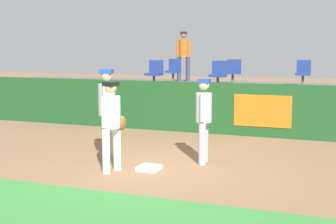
{
  "coord_description": "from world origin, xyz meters",
  "views": [
    {
      "loc": [
        3.73,
        -8.44,
        2.32
      ],
      "look_at": [
        0.15,
        0.81,
        1.0
      ],
      "focal_mm": 51.43,
      "sensor_mm": 36.0,
      "label": 1
    }
  ],
  "objects_px": {
    "seat_front_left": "(155,72)",
    "seat_back_right": "(303,72)",
    "first_base": "(149,168)",
    "seat_front_center": "(218,73)",
    "seat_back_center": "(233,71)",
    "player_coach_visitor": "(204,115)",
    "player_runner_visitor": "(107,108)",
    "seat_back_left": "(174,70)",
    "player_fielder_home": "(112,120)",
    "spectator_hooded": "(183,53)"
  },
  "relations": [
    {
      "from": "first_base",
      "to": "seat_front_center",
      "type": "distance_m",
      "value": 5.98
    },
    {
      "from": "seat_back_center",
      "to": "seat_back_left",
      "type": "xyz_separation_m",
      "value": [
        -2.13,
        -0.0,
        -0.0
      ]
    },
    {
      "from": "player_fielder_home",
      "to": "seat_front_center",
      "type": "relative_size",
      "value": 2.03
    },
    {
      "from": "seat_back_center",
      "to": "first_base",
      "type": "bearing_deg",
      "value": -88.48
    },
    {
      "from": "player_coach_visitor",
      "to": "seat_front_center",
      "type": "height_order",
      "value": "seat_front_center"
    },
    {
      "from": "seat_back_left",
      "to": "seat_front_center",
      "type": "bearing_deg",
      "value": -40.51
    },
    {
      "from": "first_base",
      "to": "player_fielder_home",
      "type": "bearing_deg",
      "value": -149.71
    },
    {
      "from": "seat_back_left",
      "to": "first_base",
      "type": "bearing_deg",
      "value": -72.91
    },
    {
      "from": "first_base",
      "to": "seat_back_right",
      "type": "bearing_deg",
      "value": 74.73
    },
    {
      "from": "seat_front_center",
      "to": "seat_back_left",
      "type": "distance_m",
      "value": 2.77
    },
    {
      "from": "seat_back_right",
      "to": "seat_front_left",
      "type": "relative_size",
      "value": 1.0
    },
    {
      "from": "seat_front_left",
      "to": "seat_back_left",
      "type": "bearing_deg",
      "value": 91.04
    },
    {
      "from": "player_fielder_home",
      "to": "seat_back_right",
      "type": "distance_m",
      "value": 8.39
    },
    {
      "from": "seat_front_left",
      "to": "seat_back_right",
      "type": "bearing_deg",
      "value": 22.4
    },
    {
      "from": "seat_back_left",
      "to": "seat_back_center",
      "type": "bearing_deg",
      "value": 0.01
    },
    {
      "from": "player_fielder_home",
      "to": "seat_front_center",
      "type": "distance_m",
      "value": 6.17
    },
    {
      "from": "player_runner_visitor",
      "to": "seat_back_center",
      "type": "distance_m",
      "value": 7.13
    },
    {
      "from": "first_base",
      "to": "player_coach_visitor",
      "type": "distance_m",
      "value": 1.55
    },
    {
      "from": "seat_front_left",
      "to": "seat_front_center",
      "type": "bearing_deg",
      "value": -0.0
    },
    {
      "from": "player_fielder_home",
      "to": "seat_front_left",
      "type": "distance_m",
      "value": 6.39
    },
    {
      "from": "first_base",
      "to": "seat_back_right",
      "type": "height_order",
      "value": "seat_back_right"
    },
    {
      "from": "first_base",
      "to": "seat_front_left",
      "type": "bearing_deg",
      "value": 111.68
    },
    {
      "from": "seat_back_right",
      "to": "player_runner_visitor",
      "type": "bearing_deg",
      "value": -114.78
    },
    {
      "from": "first_base",
      "to": "spectator_hooded",
      "type": "distance_m",
      "value": 9.14
    },
    {
      "from": "player_coach_visitor",
      "to": "seat_front_center",
      "type": "bearing_deg",
      "value": -175.09
    },
    {
      "from": "first_base",
      "to": "seat_back_right",
      "type": "xyz_separation_m",
      "value": [
        2.07,
        7.58,
        1.54
      ]
    },
    {
      "from": "first_base",
      "to": "seat_back_left",
      "type": "relative_size",
      "value": 0.48
    },
    {
      "from": "player_coach_visitor",
      "to": "seat_back_right",
      "type": "distance_m",
      "value": 6.79
    },
    {
      "from": "first_base",
      "to": "player_fielder_home",
      "type": "distance_m",
      "value": 1.17
    },
    {
      "from": "player_fielder_home",
      "to": "spectator_hooded",
      "type": "distance_m",
      "value": 9.18
    },
    {
      "from": "player_fielder_home",
      "to": "player_coach_visitor",
      "type": "distance_m",
      "value": 1.9
    },
    {
      "from": "player_coach_visitor",
      "to": "seat_back_center",
      "type": "distance_m",
      "value": 6.75
    },
    {
      "from": "seat_back_right",
      "to": "player_coach_visitor",
      "type": "bearing_deg",
      "value": -100.82
    },
    {
      "from": "seat_front_center",
      "to": "spectator_hooded",
      "type": "bearing_deg",
      "value": 126.79
    },
    {
      "from": "player_coach_visitor",
      "to": "spectator_hooded",
      "type": "xyz_separation_m",
      "value": [
        -3.12,
        7.66,
        1.17
      ]
    },
    {
      "from": "player_coach_visitor",
      "to": "seat_front_left",
      "type": "bearing_deg",
      "value": -154.43
    },
    {
      "from": "player_fielder_home",
      "to": "spectator_hooded",
      "type": "height_order",
      "value": "spectator_hooded"
    },
    {
      "from": "first_base",
      "to": "player_fielder_home",
      "type": "height_order",
      "value": "player_fielder_home"
    },
    {
      "from": "seat_front_left",
      "to": "spectator_hooded",
      "type": "distance_m",
      "value": 2.87
    },
    {
      "from": "seat_back_left",
      "to": "player_fielder_home",
      "type": "bearing_deg",
      "value": -77.73
    },
    {
      "from": "player_runner_visitor",
      "to": "seat_back_center",
      "type": "bearing_deg",
      "value": 155.74
    },
    {
      "from": "seat_back_center",
      "to": "spectator_hooded",
      "type": "height_order",
      "value": "spectator_hooded"
    },
    {
      "from": "seat_back_center",
      "to": "seat_back_left",
      "type": "height_order",
      "value": "same"
    },
    {
      "from": "player_fielder_home",
      "to": "seat_back_left",
      "type": "bearing_deg",
      "value": -153.1
    },
    {
      "from": "player_runner_visitor",
      "to": "seat_front_left",
      "type": "xyz_separation_m",
      "value": [
        -1.11,
        5.24,
        0.48
      ]
    },
    {
      "from": "first_base",
      "to": "seat_front_center",
      "type": "xyz_separation_m",
      "value": [
        -0.22,
        5.78,
        1.54
      ]
    },
    {
      "from": "player_runner_visitor",
      "to": "seat_front_center",
      "type": "bearing_deg",
      "value": 153.28
    },
    {
      "from": "first_base",
      "to": "spectator_hooded",
      "type": "bearing_deg",
      "value": 105.14
    },
    {
      "from": "seat_front_left",
      "to": "seat_back_center",
      "type": "bearing_deg",
      "value": 40.67
    },
    {
      "from": "player_runner_visitor",
      "to": "seat_front_center",
      "type": "relative_size",
      "value": 2.25
    }
  ]
}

